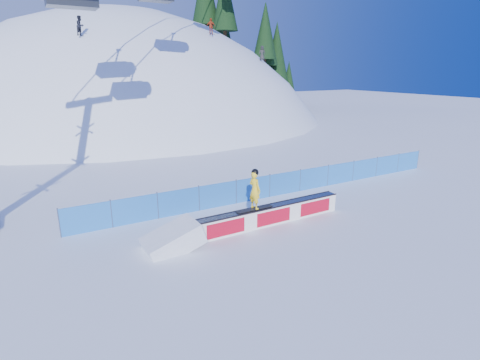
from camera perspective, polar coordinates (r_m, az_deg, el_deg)
ground at (r=17.14m, az=15.79°, el=-6.25°), size 160.00×160.00×0.00m
snow_hill at (r=59.43m, az=-15.87°, el=-8.41°), size 64.00×64.00×64.00m
treeline at (r=61.06m, az=3.95°, el=19.84°), size 19.26×12.64×21.46m
safety_fence at (r=20.12m, az=6.90°, el=-0.49°), size 22.05×0.05×1.30m
rail_box at (r=16.25m, az=4.70°, el=-5.32°), size 7.14×0.62×0.86m
snow_ramp at (r=14.53m, az=-10.13°, el=-10.14°), size 2.26×1.44×1.40m
snowboarder at (r=15.37m, az=2.27°, el=-1.47°), size 1.66×0.65×1.73m
distant_skiers at (r=42.47m, az=-12.77°, el=22.17°), size 20.94×7.51×6.61m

